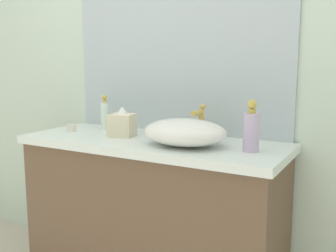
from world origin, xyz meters
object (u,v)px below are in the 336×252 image
(soap_dispenser, at_px, (105,115))
(lotion_bottle, at_px, (251,130))
(sink_basin, at_px, (185,132))
(tissue_box, at_px, (122,124))
(candle_jar, at_px, (72,128))

(soap_dispenser, relative_size, lotion_bottle, 0.89)
(sink_basin, relative_size, soap_dispenser, 1.99)
(lotion_bottle, xyz_separation_m, tissue_box, (-0.70, 0.02, -0.03))
(soap_dispenser, bearing_deg, candle_jar, -135.92)
(candle_jar, bearing_deg, tissue_box, 3.33)
(sink_basin, bearing_deg, lotion_bottle, 4.90)
(soap_dispenser, height_order, lotion_bottle, lotion_bottle)
(sink_basin, distance_m, tissue_box, 0.40)
(sink_basin, height_order, soap_dispenser, soap_dispenser)
(sink_basin, bearing_deg, candle_jar, 177.81)
(lotion_bottle, distance_m, tissue_box, 0.70)
(sink_basin, relative_size, lotion_bottle, 1.78)
(lotion_bottle, height_order, tissue_box, lotion_bottle)
(sink_basin, xyz_separation_m, lotion_bottle, (0.31, 0.03, 0.03))
(soap_dispenser, relative_size, candle_jar, 4.12)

